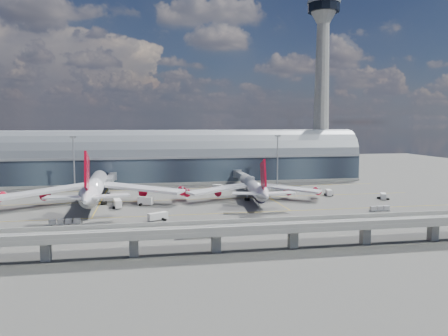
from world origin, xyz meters
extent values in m
plane|color=#474744|center=(0.00, 0.00, 0.00)|extent=(500.00, 500.00, 0.00)
cube|color=gold|center=(0.00, -10.00, 0.01)|extent=(200.00, 0.25, 0.01)
cube|color=gold|center=(0.00, 20.00, 0.01)|extent=(200.00, 0.25, 0.01)
cube|color=gold|center=(0.00, 50.00, 0.01)|extent=(200.00, 0.25, 0.01)
cube|color=gold|center=(-35.00, 30.00, 0.01)|extent=(0.25, 80.00, 0.01)
cube|color=gold|center=(35.00, 30.00, 0.01)|extent=(0.25, 80.00, 0.01)
cube|color=#1E2532|center=(0.00, 78.00, 7.00)|extent=(200.00, 28.00, 14.00)
cylinder|color=slate|center=(0.00, 78.00, 14.00)|extent=(200.00, 28.00, 28.00)
cube|color=gray|center=(0.00, 64.00, 14.00)|extent=(200.00, 1.00, 1.20)
cube|color=gray|center=(0.00, 78.00, 0.60)|extent=(200.00, 30.00, 1.20)
cube|color=gray|center=(85.00, 83.00, 4.00)|extent=(18.00, 18.00, 8.00)
cone|color=gray|center=(85.00, 83.00, 45.00)|extent=(10.00, 10.00, 90.00)
cone|color=gray|center=(85.00, 83.00, 92.00)|extent=(16.00, 16.00, 8.00)
cylinder|color=black|center=(85.00, 83.00, 97.00)|extent=(18.00, 18.00, 5.00)
cylinder|color=slate|center=(85.00, 83.00, 100.00)|extent=(19.00, 19.00, 1.50)
cylinder|color=gray|center=(85.00, 83.00, 101.50)|extent=(2.40, 2.40, 3.00)
cube|color=gray|center=(0.00, -55.00, 5.50)|extent=(220.00, 8.50, 1.20)
cube|color=gray|center=(0.00, -59.00, 6.60)|extent=(220.00, 0.40, 1.20)
cube|color=gray|center=(0.00, -51.00, 6.60)|extent=(220.00, 0.40, 1.20)
cube|color=gray|center=(0.00, -56.50, 6.15)|extent=(220.00, 0.12, 0.12)
cube|color=gray|center=(0.00, -53.50, 6.15)|extent=(220.00, 0.12, 0.12)
cube|color=gray|center=(-40.00, -55.00, 2.50)|extent=(2.20, 2.20, 5.00)
cube|color=gray|center=(-20.00, -55.00, 2.50)|extent=(2.20, 2.20, 5.00)
cube|color=gray|center=(0.00, -55.00, 2.50)|extent=(2.20, 2.20, 5.00)
cube|color=gray|center=(20.00, -55.00, 2.50)|extent=(2.20, 2.20, 5.00)
cube|color=gray|center=(40.00, -55.00, 2.50)|extent=(2.20, 2.20, 5.00)
cube|color=gray|center=(60.00, -55.00, 2.50)|extent=(2.20, 2.20, 5.00)
cylinder|color=gray|center=(-50.00, 55.00, 12.50)|extent=(0.70, 0.70, 25.00)
cube|color=gray|center=(-50.00, 55.00, 25.20)|extent=(3.00, 0.40, 1.00)
cylinder|color=gray|center=(50.00, 55.00, 12.50)|extent=(0.70, 0.70, 25.00)
cube|color=gray|center=(50.00, 55.00, 25.20)|extent=(3.00, 0.40, 1.00)
cylinder|color=white|center=(-36.72, 18.49, 6.66)|extent=(8.67, 57.15, 6.87)
cone|color=white|center=(-37.72, 50.18, 6.66)|extent=(7.14, 8.80, 6.87)
cone|color=white|center=(-35.65, -15.34, 7.52)|extent=(7.28, 13.10, 6.87)
cube|color=#B0071E|center=(-35.76, -12.12, 16.00)|extent=(1.16, 12.86, 14.22)
cube|color=white|center=(-54.62, 15.78, 5.80)|extent=(34.31, 24.67, 2.78)
cube|color=white|center=(-18.69, 16.91, 5.80)|extent=(34.86, 22.99, 2.78)
cylinder|color=#B0071E|center=(-55.36, 17.90, 3.87)|extent=(3.60, 5.48, 3.44)
cylinder|color=#B0071E|center=(-71.33, 17.40, 3.87)|extent=(3.60, 5.48, 3.44)
cylinder|color=#B0071E|center=(-18.09, 19.08, 3.87)|extent=(3.60, 5.48, 3.44)
cylinder|color=#B0071E|center=(-2.12, 19.59, 3.87)|extent=(3.60, 5.48, 3.44)
cylinder|color=gray|center=(-37.36, 38.56, 1.61)|extent=(0.54, 0.54, 3.22)
cylinder|color=gray|center=(-40.02, 14.09, 1.61)|extent=(0.64, 0.64, 3.22)
cylinder|color=gray|center=(-33.15, 14.31, 1.61)|extent=(0.64, 0.64, 3.22)
cylinder|color=black|center=(-40.02, 14.09, 0.59)|extent=(2.41, 1.68, 1.61)
cylinder|color=black|center=(-33.15, 14.31, 0.59)|extent=(2.41, 1.68, 1.61)
cylinder|color=white|center=(27.35, 16.53, 5.38)|extent=(9.19, 44.40, 5.29)
cone|color=white|center=(29.56, 41.22, 5.38)|extent=(5.92, 7.74, 5.29)
cone|color=white|center=(24.98, -9.98, 6.11)|extent=(6.24, 11.37, 5.29)
cube|color=#B0071E|center=(25.23, -7.25, 13.04)|extent=(1.61, 10.92, 12.08)
cube|color=white|center=(12.97, 15.98, 4.65)|extent=(28.18, 17.42, 2.26)
cube|color=white|center=(41.41, 13.44, 4.65)|extent=(27.03, 21.14, 2.26)
cylinder|color=black|center=(27.35, 16.53, 3.93)|extent=(8.00, 39.82, 4.50)
cylinder|color=#B0071E|center=(12.60, 17.85, 3.01)|extent=(3.31, 4.80, 2.92)
cylinder|color=#B0071E|center=(-0.04, 18.98, 3.01)|extent=(3.31, 4.80, 2.92)
cylinder|color=#B0071E|center=(42.10, 15.21, 3.01)|extent=(3.31, 4.80, 2.92)
cylinder|color=#B0071E|center=(54.75, 14.08, 3.01)|extent=(3.31, 4.80, 2.92)
cylinder|color=gray|center=(28.74, 32.02, 1.37)|extent=(0.46, 0.46, 2.74)
cylinder|color=gray|center=(24.12, 13.16, 1.37)|extent=(0.55, 0.55, 2.74)
cylinder|color=gray|center=(29.93, 12.64, 1.37)|extent=(0.55, 0.55, 2.74)
cylinder|color=black|center=(24.12, 13.16, 0.50)|extent=(2.12, 1.54, 1.37)
cylinder|color=black|center=(29.93, 12.64, 0.50)|extent=(2.12, 1.54, 1.37)
cube|color=gray|center=(-33.22, 52.00, 5.20)|extent=(3.00, 24.00, 3.00)
cube|color=gray|center=(-33.22, 40.00, 5.20)|extent=(3.60, 3.60, 3.40)
cylinder|color=gray|center=(-33.22, 64.00, 5.20)|extent=(4.40, 4.40, 4.00)
cylinder|color=gray|center=(-33.22, 40.00, 1.70)|extent=(0.50, 0.50, 3.40)
cylinder|color=black|center=(-33.22, 40.00, 0.35)|extent=(1.40, 0.80, 0.80)
cube|color=gray|center=(30.85, 50.00, 5.20)|extent=(3.00, 28.00, 3.00)
cube|color=gray|center=(30.85, 36.00, 5.20)|extent=(3.60, 3.60, 3.40)
cylinder|color=gray|center=(30.85, 64.00, 5.20)|extent=(4.40, 4.40, 4.00)
cylinder|color=gray|center=(30.85, 36.00, 1.70)|extent=(0.50, 0.50, 3.40)
cylinder|color=black|center=(30.85, 36.00, 0.35)|extent=(1.40, 0.80, 0.80)
cube|color=silver|center=(-27.42, 7.39, 1.69)|extent=(3.61, 7.71, 2.75)
cylinder|color=black|center=(-27.04, 9.73, 0.48)|extent=(2.77, 1.37, 0.95)
cylinder|color=black|center=(-27.81, 5.05, 0.48)|extent=(2.77, 1.37, 0.95)
cube|color=silver|center=(-17.08, 10.70, 1.78)|extent=(6.12, 4.47, 2.90)
cylinder|color=black|center=(-15.43, 11.37, 0.50)|extent=(1.98, 2.96, 1.00)
cylinder|color=black|center=(-18.73, 10.02, 0.50)|extent=(1.98, 2.96, 1.00)
cube|color=silver|center=(-13.16, -16.60, 1.36)|extent=(6.91, 4.97, 2.21)
cylinder|color=black|center=(-11.25, -17.64, 0.38)|extent=(1.69, 2.23, 0.77)
cylinder|color=black|center=(-15.08, -15.56, 0.38)|extent=(1.69, 2.23, 0.77)
cube|color=silver|center=(80.82, 5.76, 1.40)|extent=(4.05, 5.61, 2.28)
cylinder|color=black|center=(80.11, 7.29, 0.39)|extent=(2.32, 1.64, 0.79)
cylinder|color=black|center=(81.53, 4.24, 0.39)|extent=(2.32, 1.64, 0.79)
cube|color=silver|center=(62.10, 18.41, 1.48)|extent=(2.85, 4.90, 2.40)
cylinder|color=black|center=(61.85, 19.86, 0.42)|extent=(2.41, 1.20, 0.83)
cylinder|color=black|center=(62.34, 16.95, 0.42)|extent=(2.41, 1.20, 0.83)
cube|color=silver|center=(16.85, 42.87, 1.42)|extent=(5.31, 5.13, 2.31)
cylinder|color=black|center=(18.10, 44.03, 0.40)|extent=(2.10, 2.18, 0.80)
cylinder|color=black|center=(15.59, 41.71, 0.40)|extent=(2.10, 2.18, 0.80)
cube|color=gray|center=(-45.95, -17.78, 0.24)|extent=(2.37, 1.66, 0.28)
cube|color=#A5A5AA|center=(-45.95, -17.78, 0.99)|extent=(1.98, 1.54, 1.42)
cube|color=gray|center=(-43.50, -17.61, 0.24)|extent=(2.37, 1.66, 0.28)
cube|color=#A5A5AA|center=(-43.50, -17.61, 0.99)|extent=(1.98, 1.54, 1.42)
cube|color=gray|center=(-41.05, -17.44, 0.24)|extent=(2.37, 1.66, 0.28)
cube|color=#A5A5AA|center=(-41.05, -17.44, 0.99)|extent=(1.98, 1.54, 1.42)
cube|color=gray|center=(-38.60, -17.27, 0.24)|extent=(2.37, 1.66, 0.28)
cube|color=#A5A5AA|center=(-38.60, -17.27, 0.99)|extent=(1.98, 1.54, 1.42)
cube|color=gray|center=(-7.30, -40.69, 0.28)|extent=(2.70, 1.83, 0.33)
cube|color=#A5A5AA|center=(-7.30, -40.69, 1.16)|extent=(2.25, 1.71, 1.66)
cube|color=gray|center=(-4.42, -40.64, 0.28)|extent=(2.70, 1.83, 0.33)
cube|color=#A5A5AA|center=(-4.42, -40.64, 1.16)|extent=(2.25, 1.71, 1.66)
cube|color=gray|center=(-1.54, -40.58, 0.28)|extent=(2.70, 1.83, 0.33)
cube|color=#A5A5AA|center=(-1.54, -40.58, 1.16)|extent=(2.25, 1.71, 1.66)
cube|color=gray|center=(1.35, -40.52, 0.28)|extent=(2.70, 1.83, 0.33)
cube|color=#A5A5AA|center=(1.35, -40.52, 1.16)|extent=(2.25, 1.71, 1.66)
cube|color=gray|center=(64.05, -16.18, 0.25)|extent=(2.47, 1.69, 0.30)
cube|color=#A5A5AA|center=(64.05, -16.18, 1.06)|extent=(2.07, 1.58, 1.51)
cube|color=gray|center=(66.67, -16.09, 0.25)|extent=(2.47, 1.69, 0.30)
cube|color=#A5A5AA|center=(66.67, -16.09, 1.06)|extent=(2.07, 1.58, 1.51)
cube|color=gray|center=(69.29, -16.00, 0.25)|extent=(2.47, 1.69, 0.30)
cube|color=#A5A5AA|center=(69.29, -16.00, 1.06)|extent=(2.07, 1.58, 1.51)
camera|label=1|loc=(-17.05, -159.35, 32.09)|focal=35.00mm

